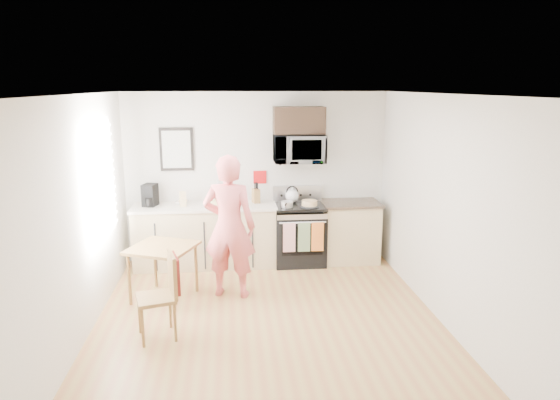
{
  "coord_description": "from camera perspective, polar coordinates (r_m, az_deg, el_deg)",
  "views": [
    {
      "loc": [
        -0.4,
        -5.3,
        2.7
      ],
      "look_at": [
        0.23,
        1.0,
        1.23
      ],
      "focal_mm": 32.0,
      "sensor_mm": 36.0,
      "label": 1
    }
  ],
  "objects": [
    {
      "name": "upper_cabinet",
      "position": [
        7.52,
        2.17,
        9.1
      ],
      "size": [
        0.76,
        0.35,
        0.4
      ],
      "primitive_type": "cube",
      "color": "black",
      "rests_on": "back_wall"
    },
    {
      "name": "knife_block",
      "position": [
        7.59,
        -2.76,
        0.48
      ],
      "size": [
        0.13,
        0.16,
        0.21
      ],
      "primitive_type": "cube",
      "rotation": [
        0.0,
        0.0,
        0.26
      ],
      "color": "brown",
      "rests_on": "countertop_left"
    },
    {
      "name": "bread_bag",
      "position": [
        7.29,
        -6.61,
        -0.53
      ],
      "size": [
        0.34,
        0.25,
        0.11
      ],
      "primitive_type": "cube",
      "rotation": [
        0.0,
        0.0,
        -0.38
      ],
      "color": "tan",
      "rests_on": "countertop_left"
    },
    {
      "name": "pot",
      "position": [
        7.37,
        0.8,
        -0.5
      ],
      "size": [
        0.18,
        0.3,
        0.09
      ],
      "rotation": [
        0.0,
        0.0,
        -0.23
      ],
      "color": "silver",
      "rests_on": "range"
    },
    {
      "name": "utensil_crock",
      "position": [
        7.62,
        -6.88,
        0.8
      ],
      "size": [
        0.13,
        0.13,
        0.38
      ],
      "color": "#A00D0F",
      "rests_on": "countertop_left"
    },
    {
      "name": "wall_art",
      "position": [
        7.68,
        -11.74,
        5.7
      ],
      "size": [
        0.5,
        0.04,
        0.65
      ],
      "color": "black",
      "rests_on": "back_wall"
    },
    {
      "name": "cabinet_right",
      "position": [
        7.86,
        7.99,
        -3.7
      ],
      "size": [
        0.84,
        0.6,
        0.9
      ],
      "primitive_type": "cube",
      "color": "tan",
      "rests_on": "floor"
    },
    {
      "name": "window",
      "position": [
        6.4,
        -19.78,
        1.96
      ],
      "size": [
        0.06,
        1.4,
        1.5
      ],
      "color": "white",
      "rests_on": "left_wall"
    },
    {
      "name": "ceiling",
      "position": [
        5.32,
        -1.46,
        12.01
      ],
      "size": [
        4.0,
        4.6,
        0.04
      ],
      "primitive_type": "cube",
      "color": "white",
      "rests_on": "back_wall"
    },
    {
      "name": "chair",
      "position": [
        5.58,
        -12.72,
        -9.28
      ],
      "size": [
        0.52,
        0.49,
        0.94
      ],
      "rotation": [
        0.0,
        0.0,
        0.27
      ],
      "color": "brown",
      "rests_on": "floor"
    },
    {
      "name": "right_wall",
      "position": [
        5.99,
        18.08,
        -1.1
      ],
      "size": [
        0.04,
        4.6,
        2.6
      ],
      "primitive_type": "cube",
      "color": "silver",
      "rests_on": "floor"
    },
    {
      "name": "floor",
      "position": [
        5.96,
        -1.31,
        -13.84
      ],
      "size": [
        4.6,
        4.6,
        0.0
      ],
      "primitive_type": "plane",
      "color": "#9F673D",
      "rests_on": "ground"
    },
    {
      "name": "cake",
      "position": [
        7.43,
        3.38,
        -0.41
      ],
      "size": [
        0.28,
        0.28,
        0.09
      ],
      "color": "black",
      "rests_on": "range"
    },
    {
      "name": "countertop_right",
      "position": [
        7.74,
        8.1,
        -0.36
      ],
      "size": [
        0.88,
        0.64,
        0.04
      ],
      "primitive_type": "cube",
      "color": "black",
      "rests_on": "cabinet_right"
    },
    {
      "name": "left_wall",
      "position": [
        5.71,
        -21.83,
        -2.06
      ],
      "size": [
        0.04,
        4.6,
        2.6
      ],
      "primitive_type": "cube",
      "color": "silver",
      "rests_on": "floor"
    },
    {
      "name": "person",
      "position": [
        6.4,
        -5.82,
        -3.05
      ],
      "size": [
        0.76,
        0.59,
        1.86
      ],
      "primitive_type": "imported",
      "rotation": [
        0.0,
        0.0,
        2.9
      ],
      "color": "#BD3436",
      "rests_on": "floor"
    },
    {
      "name": "range",
      "position": [
        7.69,
        2.21,
        -4.05
      ],
      "size": [
        0.76,
        0.7,
        1.16
      ],
      "color": "black",
      "rests_on": "floor"
    },
    {
      "name": "countertop_left",
      "position": [
        7.53,
        -8.63,
        -0.76
      ],
      "size": [
        2.14,
        0.64,
        0.04
      ],
      "primitive_type": "cube",
      "color": "silver",
      "rests_on": "cabinet_left"
    },
    {
      "name": "cabinet_left",
      "position": [
        7.65,
        -8.51,
        -4.18
      ],
      "size": [
        2.1,
        0.6,
        0.9
      ],
      "primitive_type": "cube",
      "color": "tan",
      "rests_on": "floor"
    },
    {
      "name": "coffee_maker",
      "position": [
        7.62,
        -14.64,
        0.48
      ],
      "size": [
        0.24,
        0.3,
        0.33
      ],
      "rotation": [
        0.0,
        0.0,
        -0.27
      ],
      "color": "black",
      "rests_on": "countertop_left"
    },
    {
      "name": "back_wall",
      "position": [
        7.74,
        -2.69,
        2.64
      ],
      "size": [
        4.0,
        0.04,
        2.6
      ],
      "primitive_type": "cube",
      "color": "silver",
      "rests_on": "floor"
    },
    {
      "name": "milk_carton",
      "position": [
        7.49,
        -11.05,
        0.11
      ],
      "size": [
        0.11,
        0.11,
        0.22
      ],
      "primitive_type": "cube",
      "rotation": [
        0.0,
        0.0,
        0.3
      ],
      "color": "tan",
      "rests_on": "countertop_left"
    },
    {
      "name": "microwave",
      "position": [
        7.51,
        2.19,
        5.88
      ],
      "size": [
        0.76,
        0.51,
        0.42
      ],
      "primitive_type": "imported",
      "color": "silver",
      "rests_on": "back_wall"
    },
    {
      "name": "front_wall",
      "position": [
        3.34,
        1.73,
        -11.7
      ],
      "size": [
        4.0,
        0.04,
        2.6
      ],
      "primitive_type": "cube",
      "color": "silver",
      "rests_on": "floor"
    },
    {
      "name": "kettle",
      "position": [
        7.66,
        1.39,
        0.54
      ],
      "size": [
        0.21,
        0.21,
        0.26
      ],
      "color": "white",
      "rests_on": "range"
    },
    {
      "name": "fruit_bowl",
      "position": [
        7.65,
        -11.16,
        -0.19
      ],
      "size": [
        0.24,
        0.24,
        0.09
      ],
      "color": "white",
      "rests_on": "countertop_left"
    },
    {
      "name": "dining_table",
      "position": [
        6.54,
        -13.27,
        -5.84
      ],
      "size": [
        0.84,
        0.84,
        0.7
      ],
      "rotation": [
        0.0,
        0.0,
        -0.39
      ],
      "color": "brown",
      "rests_on": "floor"
    },
    {
      "name": "wall_trivet",
      "position": [
        7.73,
        -2.32,
        2.63
      ],
      "size": [
        0.2,
        0.02,
        0.2
      ],
      "primitive_type": "cube",
      "color": "#A00D0F",
      "rests_on": "back_wall"
    }
  ]
}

